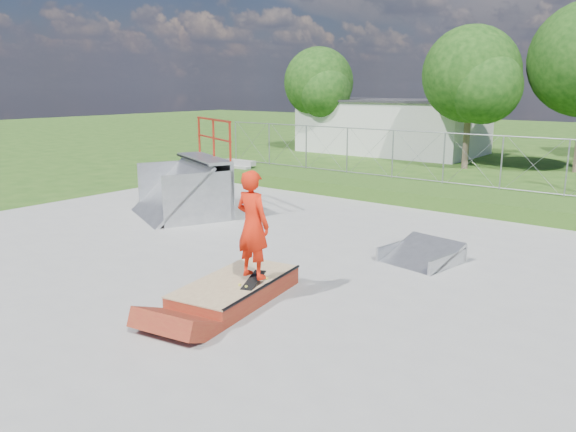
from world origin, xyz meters
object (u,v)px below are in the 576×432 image
object	(u,v)px
flat_bank_ramp	(421,254)
skater	(253,229)
quarter_pipe	(178,169)
grind_box	(236,290)

from	to	relation	value
flat_bank_ramp	skater	bearing A→B (deg)	-99.28
quarter_pipe	flat_bank_ramp	world-z (taller)	quarter_pipe
quarter_pipe	skater	xyz separation A→B (m)	(6.45, -3.93, -0.05)
quarter_pipe	flat_bank_ramp	distance (m)	7.93
quarter_pipe	grind_box	bearing A→B (deg)	-8.93
flat_bank_ramp	quarter_pipe	bearing A→B (deg)	-169.45
quarter_pipe	skater	world-z (taller)	quarter_pipe
quarter_pipe	flat_bank_ramp	size ratio (longest dim) A/B	1.92
flat_bank_ramp	skater	xyz separation A→B (m)	(-1.38, -4.09, 1.19)
flat_bank_ramp	skater	distance (m)	4.48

